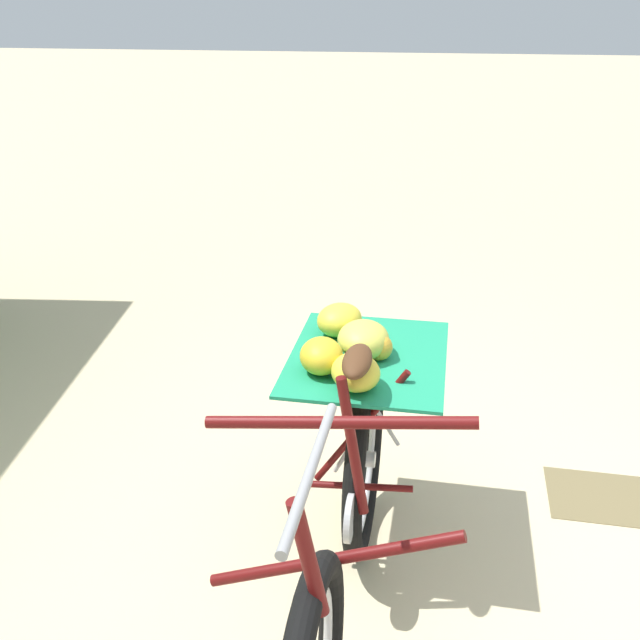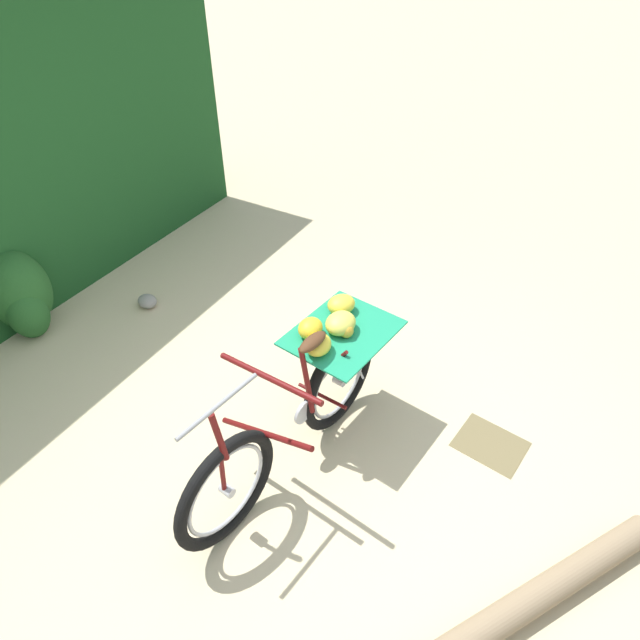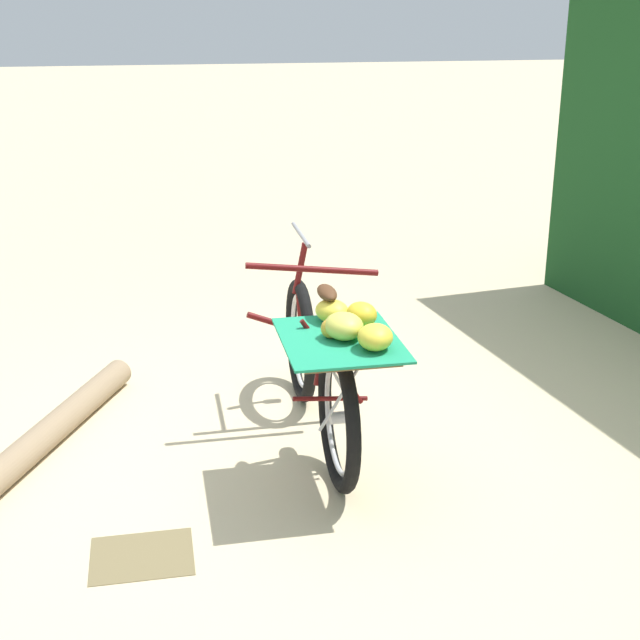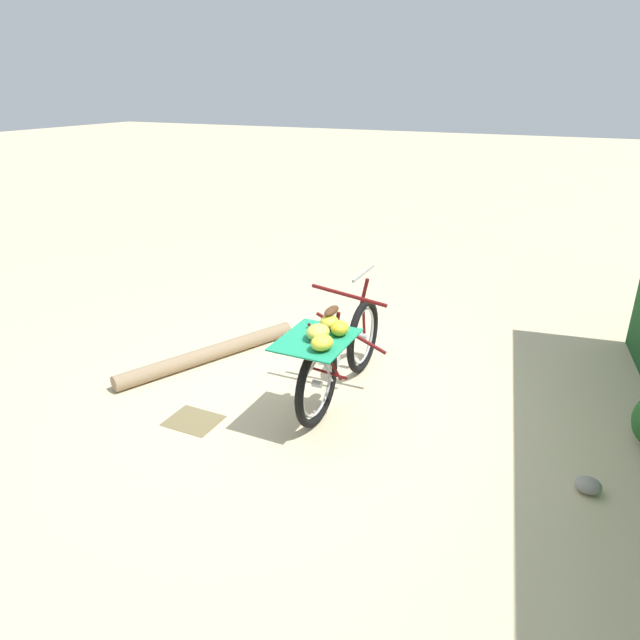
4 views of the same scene
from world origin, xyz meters
name	(u,v)px [view 3 (image 3 of 4)]	position (x,y,z in m)	size (l,w,h in m)	color
ground_plane	(318,452)	(0.00, 0.00, 0.00)	(60.00, 60.00, 0.00)	beige
bicycle	(323,364)	(-0.04, -0.06, 0.47)	(0.71, 1.78, 1.03)	black
fallen_log	(35,445)	(1.46, -0.21, 0.08)	(0.16, 0.16, 2.00)	#937A5B
leaf_litter_patch	(142,556)	(0.92, 0.79, 0.00)	(0.44, 0.36, 0.01)	olive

